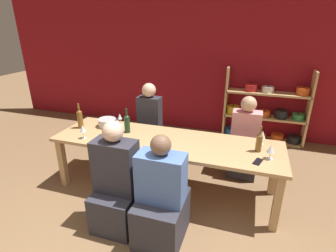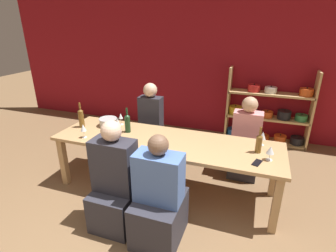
% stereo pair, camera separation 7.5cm
% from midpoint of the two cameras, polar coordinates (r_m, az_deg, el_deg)
% --- Properties ---
extents(wall_back_red, '(8.80, 0.06, 2.70)m').
position_cam_midpoint_polar(wall_back_red, '(5.17, 7.72, 13.32)').
color(wall_back_red, maroon).
rests_on(wall_back_red, ground_plane).
extents(shelf_unit, '(1.45, 0.30, 1.35)m').
position_cam_midpoint_polar(shelf_unit, '(5.09, 19.77, 2.27)').
color(shelf_unit, tan).
rests_on(shelf_unit, ground_plane).
extents(dining_table, '(2.84, 0.84, 0.73)m').
position_cam_midpoint_polar(dining_table, '(3.30, -1.20, -4.27)').
color(dining_table, tan).
rests_on(dining_table, ground_plane).
extents(mixing_bowl, '(0.26, 0.26, 0.11)m').
position_cam_midpoint_polar(mixing_bowl, '(3.78, -13.66, 0.80)').
color(mixing_bowl, '#B7BABC').
rests_on(mixing_bowl, dining_table).
extents(wine_bottle_green, '(0.07, 0.07, 0.34)m').
position_cam_midpoint_polar(wine_bottle_green, '(3.49, -9.52, 0.65)').
color(wine_bottle_green, '#19381E').
rests_on(wine_bottle_green, dining_table).
extents(wine_bottle_dark, '(0.07, 0.07, 0.31)m').
position_cam_midpoint_polar(wine_bottle_dark, '(3.11, 18.56, -3.28)').
color(wine_bottle_dark, brown).
rests_on(wine_bottle_dark, dining_table).
extents(wine_bottle_amber, '(0.07, 0.07, 0.35)m').
position_cam_midpoint_polar(wine_bottle_amber, '(3.80, -19.16, 1.60)').
color(wine_bottle_amber, brown).
rests_on(wine_bottle_amber, dining_table).
extents(wine_glass_white_a, '(0.07, 0.07, 0.18)m').
position_cam_midpoint_polar(wine_glass_white_a, '(3.55, -11.61, 0.73)').
color(wine_glass_white_a, white).
rests_on(wine_glass_white_a, dining_table).
extents(wine_glass_red_a, '(0.07, 0.07, 0.18)m').
position_cam_midpoint_polar(wine_glass_red_a, '(3.45, -18.67, -0.61)').
color(wine_glass_red_a, white).
rests_on(wine_glass_red_a, dining_table).
extents(wine_glass_empty_a, '(0.07, 0.07, 0.16)m').
position_cam_midpoint_polar(wine_glass_empty_a, '(3.30, -14.31, -1.45)').
color(wine_glass_empty_a, white).
rests_on(wine_glass_empty_a, dining_table).
extents(wine_glass_white_b, '(0.08, 0.08, 0.16)m').
position_cam_midpoint_polar(wine_glass_white_b, '(2.98, 20.82, -4.76)').
color(wine_glass_white_b, white).
rests_on(wine_glass_white_b, dining_table).
extents(wine_glass_red_b, '(0.08, 0.08, 0.17)m').
position_cam_midpoint_polar(wine_glass_red_b, '(3.30, 19.25, -1.85)').
color(wine_glass_red_b, white).
rests_on(wine_glass_red_b, dining_table).
extents(wine_glass_red_c, '(0.07, 0.07, 0.17)m').
position_cam_midpoint_polar(wine_glass_red_c, '(3.77, -11.02, 1.94)').
color(wine_glass_red_c, white).
rests_on(wine_glass_red_c, dining_table).
extents(cell_phone, '(0.11, 0.16, 0.01)m').
position_cam_midpoint_polar(cell_phone, '(2.92, 18.29, -7.38)').
color(cell_phone, black).
rests_on(cell_phone, dining_table).
extents(person_near_a, '(0.45, 0.56, 1.21)m').
position_cam_midpoint_polar(person_near_a, '(2.93, -11.65, -13.35)').
color(person_near_a, '#2D2D38').
rests_on(person_near_a, ground_plane).
extents(person_far_a, '(0.36, 0.45, 1.25)m').
position_cam_midpoint_polar(person_far_a, '(4.18, -4.45, -1.17)').
color(person_far_a, '#2D2D38').
rests_on(person_far_a, ground_plane).
extents(person_near_b, '(0.46, 0.57, 1.16)m').
position_cam_midpoint_polar(person_near_b, '(2.72, -2.27, -16.58)').
color(person_near_b, '#2D2D38').
rests_on(person_near_b, ground_plane).
extents(person_far_b, '(0.39, 0.49, 1.17)m').
position_cam_midpoint_polar(person_far_b, '(3.93, 15.63, -4.20)').
color(person_far_b, '#2D2D38').
rests_on(person_far_b, ground_plane).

